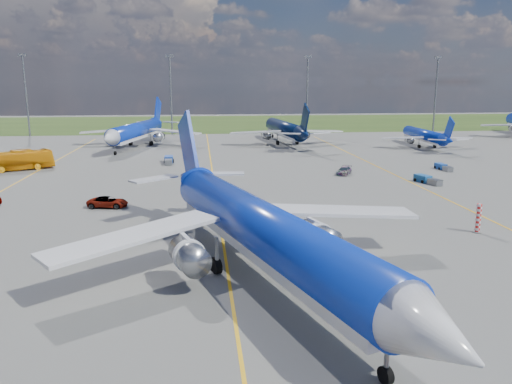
{
  "coord_description": "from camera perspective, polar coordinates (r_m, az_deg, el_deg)",
  "views": [
    {
      "loc": [
        -1.96,
        -38.07,
        15.06
      ],
      "look_at": [
        3.63,
        11.61,
        4.0
      ],
      "focal_mm": 35.0,
      "sensor_mm": 36.0,
      "label": 1
    }
  ],
  "objects": [
    {
      "name": "ground",
      "position": [
        40.99,
        -3.26,
        -9.11
      ],
      "size": [
        400.0,
        400.0,
        0.0
      ],
      "primitive_type": "plane",
      "color": "#5B5B58",
      "rests_on": "ground"
    },
    {
      "name": "grass_strip",
      "position": [
        188.68,
        -5.86,
        7.84
      ],
      "size": [
        400.0,
        80.0,
        0.01
      ],
      "primitive_type": "cube",
      "color": "#2D4719",
      "rests_on": "ground"
    },
    {
      "name": "taxiway_lines",
      "position": [
        67.5,
        -4.45,
        -0.45
      ],
      "size": [
        60.25,
        160.0,
        0.02
      ],
      "color": "yellow",
      "rests_on": "ground"
    },
    {
      "name": "floodlight_masts",
      "position": [
        148.57,
        -1.84,
        11.51
      ],
      "size": [
        202.2,
        0.5,
        22.7
      ],
      "color": "slate",
      "rests_on": "ground"
    },
    {
      "name": "warning_post",
      "position": [
        55.57,
        24.07,
        -2.76
      ],
      "size": [
        0.5,
        0.5,
        3.0
      ],
      "primitive_type": "cylinder",
      "color": "red",
      "rests_on": "ground"
    },
    {
      "name": "bg_jet_nnw",
      "position": [
        121.87,
        -13.43,
        5.04
      ],
      "size": [
        39.64,
        47.22,
        10.87
      ],
      "primitive_type": null,
      "rotation": [
        0.0,
        0.0,
        -0.21
      ],
      "color": "#0C2DB1",
      "rests_on": "ground"
    },
    {
      "name": "bg_jet_n",
      "position": [
        125.75,
        3.29,
        5.58
      ],
      "size": [
        33.36,
        41.96,
        10.37
      ],
      "primitive_type": null,
      "rotation": [
        0.0,
        0.0,
        3.23
      ],
      "color": "#06163A",
      "rests_on": "ground"
    },
    {
      "name": "bg_jet_ne",
      "position": [
        125.1,
        18.59,
        4.91
      ],
      "size": [
        24.33,
        31.09,
        7.85
      ],
      "primitive_type": null,
      "rotation": [
        0.0,
        0.0,
        3.09
      ],
      "color": "#0C2DB1",
      "rests_on": "ground"
    },
    {
      "name": "main_airliner",
      "position": [
        39.39,
        0.74,
        -10.0
      ],
      "size": [
        46.19,
        53.14,
        11.76
      ],
      "primitive_type": null,
      "rotation": [
        0.0,
        0.0,
        0.31
      ],
      "color": "#0C2DB1",
      "rests_on": "ground"
    },
    {
      "name": "apron_bus",
      "position": [
        96.0,
        -25.85,
        3.26
      ],
      "size": [
        12.43,
        8.56,
        3.49
      ],
      "primitive_type": "imported",
      "rotation": [
        0.0,
        0.0,
        2.07
      ],
      "color": "orange",
      "rests_on": "ground"
    },
    {
      "name": "service_car_b",
      "position": [
        63.66,
        -16.58,
        -1.11
      ],
      "size": [
        5.09,
        2.88,
        1.34
      ],
      "primitive_type": "imported",
      "rotation": [
        0.0,
        0.0,
        1.43
      ],
      "color": "#999999",
      "rests_on": "ground"
    },
    {
      "name": "service_car_c",
      "position": [
        84.13,
        10.03,
        2.41
      ],
      "size": [
        3.77,
        4.69,
        1.28
      ],
      "primitive_type": "imported",
      "rotation": [
        0.0,
        0.0,
        -0.53
      ],
      "color": "#999999",
      "rests_on": "ground"
    },
    {
      "name": "baggage_tug_w",
      "position": [
        80.07,
        18.94,
        1.33
      ],
      "size": [
        2.69,
        5.09,
        1.11
      ],
      "rotation": [
        0.0,
        0.0,
        0.3
      ],
      "color": "#1A59A1",
      "rests_on": "ground"
    },
    {
      "name": "baggage_tug_c",
      "position": [
        95.87,
        -9.95,
        3.6
      ],
      "size": [
        1.65,
        5.51,
        1.23
      ],
      "rotation": [
        0.0,
        0.0,
        0.03
      ],
      "color": "#1B43A5",
      "rests_on": "ground"
    },
    {
      "name": "baggage_tug_e",
      "position": [
        93.23,
        20.6,
        2.67
      ],
      "size": [
        1.39,
        4.45,
        0.99
      ],
      "rotation": [
        0.0,
        0.0,
        0.05
      ],
      "color": "#1C4BAB",
      "rests_on": "ground"
    }
  ]
}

